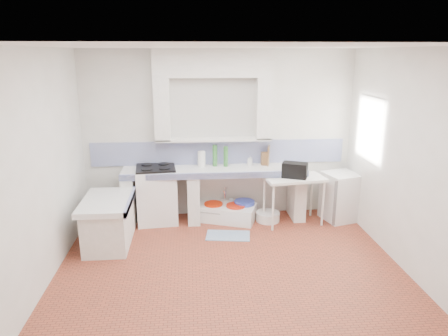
{
  "coord_description": "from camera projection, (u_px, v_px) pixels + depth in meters",
  "views": [
    {
      "loc": [
        -0.49,
        -4.79,
        2.73
      ],
      "look_at": [
        0.0,
        1.0,
        1.1
      ],
      "focal_mm": 33.02,
      "sensor_mm": 36.0,
      "label": 1
    }
  ],
  "objects": [
    {
      "name": "wall_back",
      "position": [
        219.0,
        135.0,
        6.91
      ],
      "size": [
        4.5,
        0.0,
        4.5
      ],
      "primitive_type": "plane",
      "rotation": [
        1.57,
        0.0,
        0.0
      ],
      "color": "white",
      "rests_on": "ground"
    },
    {
      "name": "fridge",
      "position": [
        340.0,
        196.0,
        6.91
      ],
      "size": [
        0.64,
        0.64,
        0.81
      ],
      "primitive_type": "cube",
      "rotation": [
        0.0,
        0.0,
        0.27
      ],
      "color": "white",
      "rests_on": "ground"
    },
    {
      "name": "water_bottle_a",
      "position": [
        215.0,
        208.0,
        7.1
      ],
      "size": [
        0.09,
        0.09,
        0.28
      ],
      "primitive_type": "cylinder",
      "rotation": [
        0.0,
        0.0,
        -0.31
      ],
      "color": "silver",
      "rests_on": "ground"
    },
    {
      "name": "peninsula_top",
      "position": [
        107.0,
        202.0,
        5.92
      ],
      "size": [
        0.7,
        1.1,
        0.08
      ],
      "primitive_type": "cube",
      "color": "white",
      "rests_on": "ground"
    },
    {
      "name": "stove",
      "position": [
        157.0,
        195.0,
        6.82
      ],
      "size": [
        0.7,
        0.68,
        0.91
      ],
      "primitive_type": "cube",
      "rotation": [
        0.0,
        0.0,
        0.09
      ],
      "color": "white",
      "rests_on": "ground"
    },
    {
      "name": "ceiling",
      "position": [
        231.0,
        46.0,
        4.61
      ],
      "size": [
        4.5,
        4.5,
        0.0
      ],
      "primitive_type": "plane",
      "rotation": [
        3.14,
        0.0,
        0.0
      ],
      "color": "white",
      "rests_on": "ground"
    },
    {
      "name": "lace_valance",
      "position": [
        374.0,
        105.0,
        6.17
      ],
      "size": [
        0.01,
        0.84,
        0.24
      ],
      "primitive_type": "cube",
      "color": "white",
      "rests_on": "ground"
    },
    {
      "name": "water_bottle_b",
      "position": [
        232.0,
        207.0,
        7.12
      ],
      "size": [
        0.1,
        0.1,
        0.31
      ],
      "primitive_type": "cylinder",
      "rotation": [
        0.0,
        0.0,
        -0.28
      ],
      "color": "silver",
      "rests_on": "ground"
    },
    {
      "name": "green_bottle_a",
      "position": [
        215.0,
        156.0,
        6.85
      ],
      "size": [
        0.09,
        0.09,
        0.36
      ],
      "primitive_type": "cylinder",
      "rotation": [
        0.0,
        0.0,
        -0.11
      ],
      "color": "#317130",
      "rests_on": "counter_slab"
    },
    {
      "name": "bucket_orange",
      "position": [
        236.0,
        213.0,
        6.87
      ],
      "size": [
        0.32,
        0.32,
        0.3
      ],
      "primitive_type": "cylinder",
      "rotation": [
        0.0,
        0.0,
        0.02
      ],
      "color": "red",
      "rests_on": "ground"
    },
    {
      "name": "bucket_blue",
      "position": [
        244.0,
        210.0,
        6.98
      ],
      "size": [
        0.43,
        0.43,
        0.32
      ],
      "primitive_type": "cylinder",
      "rotation": [
        0.0,
        0.0,
        0.29
      ],
      "color": "#3345BA",
      "rests_on": "ground"
    },
    {
      "name": "wall_left",
      "position": [
        40.0,
        171.0,
        4.81
      ],
      "size": [
        0.0,
        4.5,
        4.5
      ],
      "primitive_type": "plane",
      "rotation": [
        1.57,
        0.0,
        1.57
      ],
      "color": "white",
      "rests_on": "ground"
    },
    {
      "name": "soap_bottle",
      "position": [
        250.0,
        160.0,
        6.92
      ],
      "size": [
        0.1,
        0.1,
        0.17
      ],
      "primitive_type": "imported",
      "rotation": [
        0.0,
        0.0,
        -0.28
      ],
      "color": "white",
      "rests_on": "counter_slab"
    },
    {
      "name": "counter_slab",
      "position": [
        214.0,
        171.0,
        6.76
      ],
      "size": [
        3.0,
        0.6,
        0.08
      ],
      "primitive_type": "cube",
      "color": "white",
      "rests_on": "ground"
    },
    {
      "name": "counter_pier_left",
      "position": [
        130.0,
        199.0,
        6.77
      ],
      "size": [
        0.2,
        0.55,
        0.82
      ],
      "primitive_type": "cube",
      "color": "white",
      "rests_on": "ground"
    },
    {
      "name": "alcove_mass",
      "position": [
        213.0,
        63.0,
        6.47
      ],
      "size": [
        1.9,
        0.25,
        0.45
      ],
      "primitive_type": "cube",
      "color": "white",
      "rests_on": "ground"
    },
    {
      "name": "basin_white",
      "position": [
        268.0,
        216.0,
        6.91
      ],
      "size": [
        0.52,
        0.52,
        0.15
      ],
      "primitive_type": "cylinder",
      "rotation": [
        0.0,
        0.0,
        -0.41
      ],
      "color": "white",
      "rests_on": "ground"
    },
    {
      "name": "side_table",
      "position": [
        293.0,
        200.0,
        6.75
      ],
      "size": [
        1.02,
        0.67,
        0.04
      ],
      "primitive_type": "cube",
      "rotation": [
        0.0,
        0.0,
        0.15
      ],
      "color": "white",
      "rests_on": "ground"
    },
    {
      "name": "window_frame",
      "position": [
        381.0,
        129.0,
        6.29
      ],
      "size": [
        0.35,
        0.86,
        1.06
      ],
      "primitive_type": "cube",
      "color": "#382211",
      "rests_on": "ground"
    },
    {
      "name": "bucket_red",
      "position": [
        214.0,
        211.0,
        6.95
      ],
      "size": [
        0.4,
        0.4,
        0.29
      ],
      "primitive_type": "cylinder",
      "rotation": [
        0.0,
        0.0,
        0.36
      ],
      "color": "red",
      "rests_on": "ground"
    },
    {
      "name": "counter_pier_mid",
      "position": [
        194.0,
        197.0,
        6.86
      ],
      "size": [
        0.2,
        0.55,
        0.82
      ],
      "primitive_type": "cube",
      "color": "white",
      "rests_on": "ground"
    },
    {
      "name": "peninsula_base",
      "position": [
        109.0,
        224.0,
        6.01
      ],
      "size": [
        0.6,
        1.0,
        0.62
      ],
      "primitive_type": "cube",
      "color": "white",
      "rests_on": "ground"
    },
    {
      "name": "counter_pier_right",
      "position": [
        297.0,
        194.0,
        7.0
      ],
      "size": [
        0.2,
        0.55,
        0.82
      ],
      "primitive_type": "cube",
      "color": "white",
      "rests_on": "ground"
    },
    {
      "name": "knife_block",
      "position": [
        265.0,
        159.0,
        6.93
      ],
      "size": [
        0.12,
        0.1,
        0.22
      ],
      "primitive_type": "cube",
      "rotation": [
        0.0,
        0.0,
        0.09
      ],
      "color": "olive",
      "rests_on": "counter_slab"
    },
    {
      "name": "green_bottle_b",
      "position": [
        226.0,
        156.0,
        6.83
      ],
      "size": [
        0.08,
        0.08,
        0.34
      ],
      "primitive_type": "cylinder",
      "rotation": [
        0.0,
        0.0,
        0.03
      ],
      "color": "#317130",
      "rests_on": "counter_slab"
    },
    {
      "name": "peninsula_lip",
      "position": [
        130.0,
        201.0,
        5.95
      ],
      "size": [
        0.04,
        1.1,
        0.1
      ],
      "primitive_type": "cube",
      "color": "navy",
      "rests_on": "ground"
    },
    {
      "name": "backsplash",
      "position": [
        219.0,
        152.0,
        6.98
      ],
      "size": [
        4.27,
        0.03,
        0.4
      ],
      "primitive_type": "cube",
      "color": "navy",
      "rests_on": "ground"
    },
    {
      "name": "counter_lip",
      "position": [
        215.0,
        176.0,
        6.49
      ],
      "size": [
        3.0,
        0.04,
        0.1
      ],
      "primitive_type": "cube",
      "color": "navy",
      "rests_on": "ground"
    },
    {
      "name": "wall_front",
      "position": [
        258.0,
        237.0,
        3.07
      ],
      "size": [
        4.5,
        0.0,
        4.5
      ],
      "primitive_type": "plane",
      "rotation": [
        -1.57,
        0.0,
        0.0
      ],
      "color": "white",
      "rests_on": "ground"
    },
    {
      "name": "paper_towel",
      "position": [
        202.0,
        159.0,
        6.84
      ],
      "size": [
        0.16,
        0.16,
        0.26
      ],
      "primitive_type": "cylinder",
      "rotation": [
        0.0,
        0.0,
        -0.32
      ],
      "color": "white",
      "rests_on": "counter_slab"
    },
    {
      "name": "sink",
      "position": [
        226.0,
        213.0,
        6.96
      ],
      "size": [
        1.1,
        0.83,
        0.23
      ],
      "primitive_type": "cube",
      "rotation": [
        0.0,
        0.0,
        -0.35
      ],
      "color": "white",
      "rests_on": "ground"
    },
    {
      "name": "floor",
      "position": [
        230.0,
        270.0,
        5.37
      ],
      "size": [
        4.5,
        4.5,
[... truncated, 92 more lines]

